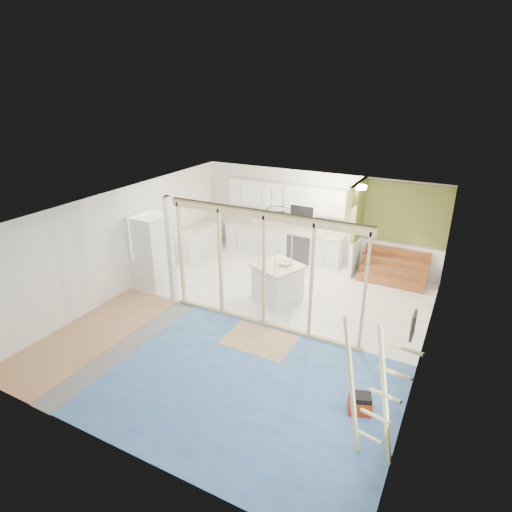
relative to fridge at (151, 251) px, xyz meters
The scene contains 17 objects.
room 3.17m from the fridge, ahead, with size 7.01×8.01×2.61m.
floor_overlays 3.35m from the fridge, ahead, with size 7.00×8.00×0.03m.
stud_frame 2.98m from the fridge, ahead, with size 4.66×0.14×2.60m.
base_cabinets 3.31m from the fridge, 62.56° to the left, with size 4.45×2.24×0.93m.
upper_cabinets 4.16m from the fridge, 55.88° to the left, with size 3.60×0.41×0.85m.
green_partition 6.08m from the fridge, 31.85° to the left, with size 2.25×1.51×2.60m.
pot_rack 3.33m from the fridge, 27.12° to the left, with size 0.52×0.52×0.72m.
sheathing_panel 7.05m from the fridge, 20.37° to the right, with size 0.02×4.00×2.60m, color tan.
electrical_panel 6.84m from the fridge, 15.77° to the right, with size 0.04×0.30×0.40m, color #343338.
ceiling_light 5.43m from the fridge, 29.43° to the left, with size 0.32×0.32×0.08m, color #FFEABF.
fridge is the anchor object (origin of this frame).
island 3.34m from the fridge, 11.32° to the left, with size 1.28×1.28×0.96m.
bowl 3.46m from the fridge, 12.36° to the left, with size 0.29×0.29×0.07m, color silver.
soap_bottle_a 3.45m from the fridge, 69.79° to the left, with size 0.10×0.10×0.27m, color #ADB1C1.
soap_bottle_b 4.64m from the fridge, 42.73° to the left, with size 0.10×0.10×0.21m, color silver.
toolbox 6.38m from the fridge, 19.45° to the right, with size 0.44×0.39×0.35m.
ladder 6.86m from the fridge, 24.35° to the right, with size 1.07×0.24×2.05m.
Camera 1 is at (3.87, -7.20, 4.97)m, focal length 30.00 mm.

